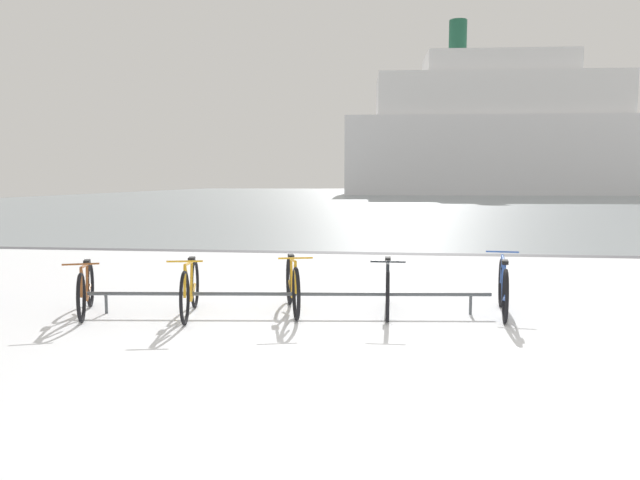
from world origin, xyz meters
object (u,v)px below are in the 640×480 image
Objects in this scene: bicycle_4 at (503,288)px; bicycle_2 at (293,286)px; bicycle_0 at (86,289)px; ferry_ship at (501,137)px; bicycle_1 at (190,289)px; bicycle_3 at (388,287)px.

bicycle_2 is at bearing -175.93° from bicycle_4.
bicycle_0 is 5.76m from bicycle_4.
bicycle_4 is (2.91, 0.21, 0.00)m from bicycle_2.
ferry_ship is (11.37, 69.48, 6.75)m from bicycle_4.
bicycle_1 is 0.04× the size of ferry_ship.
bicycle_3 is at bearing 4.81° from bicycle_2.
bicycle_1 is 4.30m from bicycle_4.
bicycle_2 is 1.33m from bicycle_3.
bicycle_4 is (5.72, 0.70, 0.03)m from bicycle_0.
bicycle_2 is at bearing -175.19° from bicycle_3.
bicycle_1 is 1.00× the size of bicycle_2.
ferry_ship is at bearing 80.71° from bicycle_4.
bicycle_4 is (1.58, 0.10, 0.02)m from bicycle_3.
bicycle_2 reaches higher than bicycle_0.
bicycle_4 is 0.04× the size of ferry_ship.
bicycle_3 reaches higher than bicycle_0.
bicycle_4 reaches higher than bicycle_0.
bicycle_2 reaches higher than bicycle_3.
bicycle_0 is 0.92× the size of bicycle_2.
bicycle_0 is 72.54m from ferry_ship.
ferry_ship reaches higher than bicycle_3.
bicycle_3 is 0.04× the size of ferry_ship.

